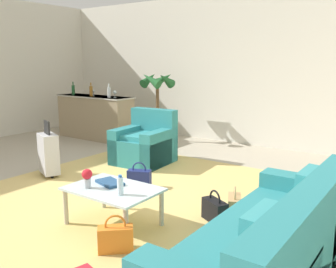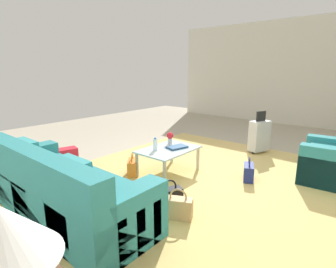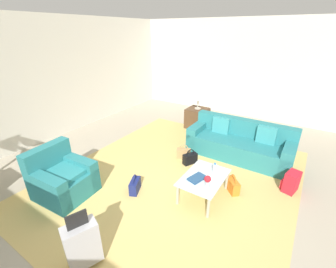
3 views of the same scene
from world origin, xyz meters
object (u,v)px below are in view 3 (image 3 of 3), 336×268
Objects in this scene: armchair at (62,179)px; handbag_orange at (233,185)px; handbag_navy at (135,186)px; water_bottle at (214,169)px; flower_vase at (208,180)px; suitcase_silver at (82,244)px; handbag_tan at (184,153)px; coffee_table_book at (197,178)px; coffee_table at (204,179)px; backpack_red at (291,182)px; handbag_black at (190,158)px; couch at (240,144)px; side_table at (197,118)px; table_lamp at (198,95)px.

handbag_orange is at bearing -56.33° from armchair.
water_bottle is at bearing -57.59° from handbag_navy.
suitcase_silver is (-1.78, 0.85, -0.18)m from flower_vase.
flower_vase is at bearing -74.63° from handbag_navy.
handbag_tan is (1.18, 1.08, -0.41)m from flower_vase.
suitcase_silver is at bearing 177.29° from coffee_table_book.
coffee_table reaches higher than backpack_red.
coffee_table_book is (-0.12, 0.08, 0.07)m from coffee_table.
handbag_orange is at bearing -111.05° from handbag_black.
coffee_table reaches higher than handbag_black.
coffee_table is at bearing -19.29° from suitcase_silver.
handbag_black is 0.89× the size of backpack_red.
coffee_table_book is 0.88× the size of handbag_black.
coffee_table is 1.26m from handbag_navy.
couch is at bearing 10.15° from coffee_table_book.
coffee_table reaches higher than handbag_navy.
water_bottle is 0.65× the size of coffee_table_book.
water_bottle is 0.57× the size of handbag_orange.
armchair is at bearing 143.73° from couch.
handbag_black is at bearing 39.99° from coffee_table.
armchair is 4.16m from backpack_red.
backpack_red is at bearing -43.00° from flower_vase.
handbag_tan is 1.53m from handbag_navy.
water_bottle is (-1.59, -0.00, 0.21)m from couch.
handbag_black is at bearing 0.01° from suitcase_silver.
flower_vase is (-0.42, -0.05, 0.03)m from water_bottle.
backpack_red is at bearing -88.84° from handbag_tan.
backpack_red is at bearing -122.79° from side_table.
backpack_red is (-1.80, -2.79, -0.10)m from side_table.
couch reaches higher than coffee_table.
table_lamp is at bearing 17.09° from handbag_tan.
side_table is 2.13m from handbag_black.
couch reaches higher than handbag_tan.
table_lamp is 0.65× the size of suitcase_silver.
side_table is at bearing 38.56° from handbag_orange.
armchair reaches higher than coffee_table.
side_table is at bearing 22.14° from handbag_black.
flower_vase reaches higher than backpack_red.
water_bottle reaches higher than handbag_navy.
armchair reaches higher than water_bottle.
coffee_table_book is 0.88× the size of handbag_orange.
flower_vase is at bearing 137.00° from backpack_red.
suitcase_silver is at bearing -179.99° from handbag_black.
coffee_table is at bearing -140.01° from handbag_black.
coffee_table is 3.24m from table_lamp.
armchair is at bearing 64.70° from suitcase_silver.
table_lamp is 1.37× the size of backpack_red.
water_bottle is 3.06m from side_table.
coffee_table_book is 0.78m from handbag_orange.
armchair is (-3.09, 2.27, 0.00)m from couch.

